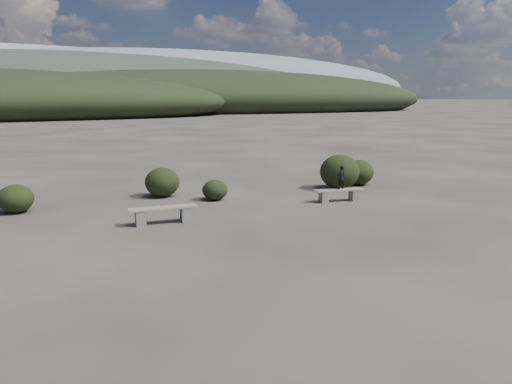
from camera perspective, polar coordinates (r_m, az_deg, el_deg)
name	(u,v)px	position (r m, az deg, el deg)	size (l,w,h in m)	color
ground	(328,269)	(11.09, 8.26, -8.66)	(1200.00, 1200.00, 0.00)	#322D27
bench_left	(163,214)	(14.91, -10.55, -2.44)	(2.02, 0.49, 0.50)	slate
bench_right	(339,194)	(18.00, 9.46, -0.23)	(1.81, 0.56, 0.44)	slate
seated_person	(341,177)	(17.92, 9.71, 1.67)	(0.31, 0.20, 0.86)	black
shrub_a	(16,199)	(17.79, -25.78, -0.69)	(1.12, 1.12, 0.91)	black
shrub_b	(162,182)	(18.90, -10.67, 1.11)	(1.28, 1.28, 1.09)	black
shrub_c	(215,190)	(18.06, -4.72, 0.24)	(0.92, 0.92, 0.74)	black
shrub_d	(340,172)	(20.43, 9.54, 2.29)	(1.59, 1.59, 1.39)	black
shrub_e	(358,172)	(21.55, 11.63, 2.22)	(1.28, 1.28, 1.06)	black
mountain_ridges	(34,85)	(348.02, -23.99, 11.10)	(500.00, 400.00, 56.00)	black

